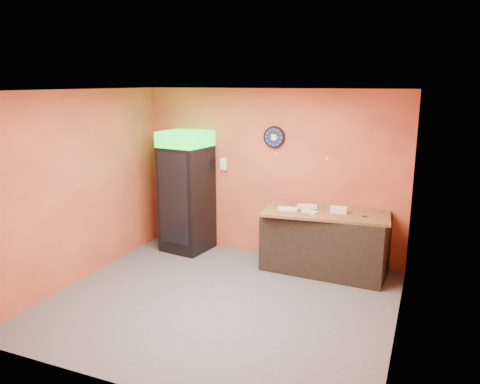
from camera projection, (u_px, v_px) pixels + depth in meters
The scene contains 15 objects.
floor at pixel (221, 301), 6.33m from camera, with size 4.50×4.50×0.00m, color #47474C.
back_wall at pixel (270, 174), 7.81m from camera, with size 4.50×0.02×2.80m, color #C85F38.
left_wall at pixel (80, 187), 6.84m from camera, with size 0.02×4.00×2.80m, color #C85F38.
right_wall at pixel (404, 221), 5.17m from camera, with size 0.02×4.00×2.80m, color #C85F38.
ceiling at pixel (218, 90), 5.69m from camera, with size 4.50×4.00×0.02m, color white.
beverage_cooler at pixel (186, 193), 8.05m from camera, with size 0.83×0.83×2.09m.
prep_counter at pixel (325, 242), 7.25m from camera, with size 1.87×0.83×0.94m, color black.
wall_clock at pixel (274, 137), 7.61m from camera, with size 0.36×0.06×0.36m.
wall_phone at pixel (224, 164), 8.04m from camera, with size 0.11×0.10×0.20m.
butcher_paper at pixel (326, 212), 7.14m from camera, with size 1.88×0.93×0.04m, color brown.
sub_roll_stack at pixel (339, 210), 7.01m from camera, with size 0.25×0.10×0.10m.
wrapped_sandwich_left at pixel (288, 209), 7.16m from camera, with size 0.30×0.12×0.04m, color silver.
wrapped_sandwich_mid at pixel (310, 212), 7.03m from camera, with size 0.25×0.10×0.04m, color silver.
wrapped_sandwich_right at pixel (307, 206), 7.32m from camera, with size 0.31×0.12×0.04m, color silver.
kitchen_tool at pixel (308, 205), 7.39m from camera, with size 0.06×0.06×0.06m, color silver.
Camera 1 is at (2.47, -5.28, 2.90)m, focal length 35.00 mm.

